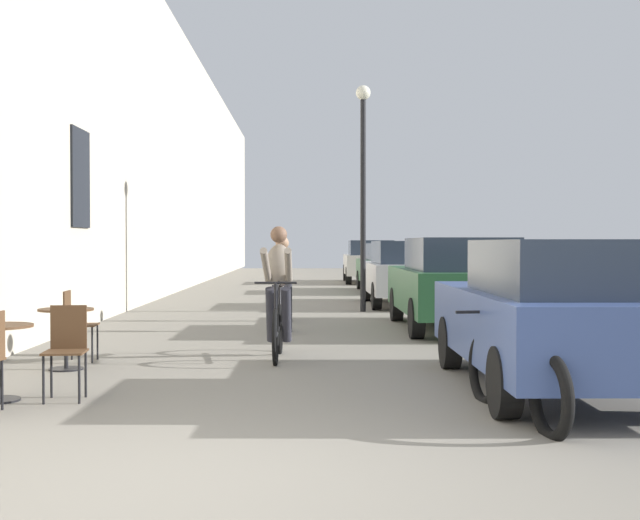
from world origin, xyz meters
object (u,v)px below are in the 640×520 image
at_px(cafe_table_mid, 66,325).
at_px(pedestrian_near, 282,278).
at_px(parked_car_second, 455,282).
at_px(parked_car_third, 405,272).
at_px(parked_car_fifth, 370,261).
at_px(parked_motorcycle, 515,370).
at_px(parked_car_nearest, 556,313).
at_px(cafe_chair_mid_toward_street, 76,320).
at_px(parked_car_fourth, 390,267).
at_px(pedestrian_mid, 283,274).
at_px(cyclist_on_bicycle, 278,295).
at_px(street_lamp, 363,168).
at_px(cafe_chair_near_toward_street, 66,345).

height_order(cafe_table_mid, pedestrian_near, pedestrian_near).
relative_size(parked_car_second, parked_car_third, 1.02).
height_order(pedestrian_near, parked_car_fifth, pedestrian_near).
bearing_deg(pedestrian_near, parked_motorcycle, -72.49).
bearing_deg(parked_car_fifth, parked_car_nearest, -89.73).
xyz_separation_m(cafe_chair_mid_toward_street, parked_motorcycle, (4.68, -3.43, -0.11)).
relative_size(parked_car_fifth, parked_motorcycle, 2.10).
xyz_separation_m(pedestrian_near, parked_car_fourth, (2.97, 11.34, -0.14)).
distance_m(parked_car_nearest, parked_car_fifth, 22.82).
distance_m(pedestrian_mid, parked_car_third, 4.82).
relative_size(cafe_chair_mid_toward_street, parked_motorcycle, 0.42).
xyz_separation_m(cafe_table_mid, cyclist_on_bicycle, (2.46, 1.03, 0.29)).
bearing_deg(cafe_chair_mid_toward_street, parked_car_third, 60.42).
relative_size(cyclist_on_bicycle, parked_car_second, 0.40).
height_order(pedestrian_near, parked_motorcycle, pedestrian_near).
distance_m(cafe_table_mid, parked_car_nearest, 5.54).
bearing_deg(parked_car_fifth, pedestrian_mid, -100.50).
xyz_separation_m(cafe_chair_mid_toward_street, cyclist_on_bicycle, (2.54, 0.35, 0.29)).
xyz_separation_m(pedestrian_mid, parked_motorcycle, (2.22, -8.79, -0.49)).
distance_m(parked_car_second, parked_car_third, 5.56).
xyz_separation_m(pedestrian_near, parked_car_second, (2.96, 0.23, -0.09)).
bearing_deg(cafe_chair_mid_toward_street, parked_car_second, 34.36).
distance_m(pedestrian_near, parked_car_third, 6.42).
height_order(cyclist_on_bicycle, parked_car_fourth, cyclist_on_bicycle).
height_order(pedestrian_near, pedestrian_mid, pedestrian_near).
distance_m(pedestrian_mid, parked_car_second, 3.41).
bearing_deg(pedestrian_mid, parked_car_fifth, 79.50).
bearing_deg(street_lamp, parked_car_fifth, 84.96).
bearing_deg(parked_car_fourth, parked_car_third, -91.98).
bearing_deg(cyclist_on_bicycle, cafe_chair_mid_toward_street, -172.24).
distance_m(street_lamp, parked_motorcycle, 11.31).
distance_m(parked_car_nearest, parked_car_fourth, 17.04).
xyz_separation_m(cafe_chair_mid_toward_street, parked_car_fifth, (5.29, 20.61, 0.31)).
height_order(cafe_table_mid, parked_car_second, parked_car_second).
distance_m(cafe_chair_near_toward_street, pedestrian_near, 6.33).
xyz_separation_m(cyclist_on_bicycle, street_lamp, (1.60, 7.19, 2.30)).
relative_size(parked_car_nearest, parked_car_fifth, 0.95).
bearing_deg(parked_car_second, parked_car_third, 91.89).
relative_size(pedestrian_near, street_lamp, 0.33).
bearing_deg(parked_car_fifth, street_lamp, -95.04).
bearing_deg(cafe_chair_mid_toward_street, cafe_chair_near_toward_street, -76.38).
bearing_deg(parked_car_second, parked_car_fourth, 89.96).
xyz_separation_m(parked_car_second, parked_car_third, (-0.18, 5.55, -0.02)).
bearing_deg(cafe_chair_near_toward_street, parked_car_third, 68.50).
height_order(cafe_chair_mid_toward_street, pedestrian_near, pedestrian_near).
distance_m(pedestrian_mid, street_lamp, 3.52).
xyz_separation_m(cafe_chair_near_toward_street, parked_car_fourth, (4.85, 17.37, 0.25)).
bearing_deg(parked_car_third, cafe_chair_mid_toward_street, -119.58).
bearing_deg(cafe_chair_near_toward_street, parked_car_nearest, 3.93).
relative_size(parked_car_third, parked_motorcycle, 2.03).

